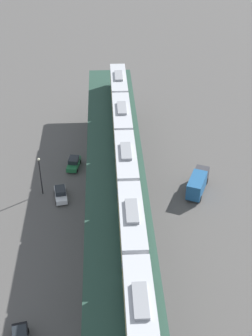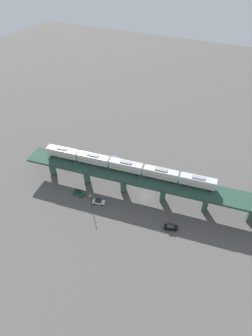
{
  "view_description": "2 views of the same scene",
  "coord_description": "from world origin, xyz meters",
  "px_view_note": "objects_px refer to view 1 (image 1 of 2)",
  "views": [
    {
      "loc": [
        -4.32,
        44.89,
        47.14
      ],
      "look_at": [
        -0.38,
        -8.1,
        10.48
      ],
      "focal_mm": 50.0,
      "sensor_mm": 36.0,
      "label": 1
    },
    {
      "loc": [
        62.89,
        21.72,
        72.94
      ],
      "look_at": [
        -0.38,
        -8.1,
        10.48
      ],
      "focal_mm": 28.0,
      "sensor_mm": 36.0,
      "label": 2
    }
  ],
  "objects_px": {
    "subway_train": "(126,162)",
    "street_car_white": "(61,194)",
    "street_car_green": "(74,163)",
    "street_lamp": "(40,173)",
    "delivery_truck": "(198,183)"
  },
  "relations": [
    {
      "from": "street_car_green",
      "to": "street_lamp",
      "type": "relative_size",
      "value": 0.64
    },
    {
      "from": "street_car_white",
      "to": "street_lamp",
      "type": "height_order",
      "value": "street_lamp"
    },
    {
      "from": "street_car_green",
      "to": "street_car_white",
      "type": "bearing_deg",
      "value": 85.9
    },
    {
      "from": "subway_train",
      "to": "street_car_green",
      "type": "bearing_deg",
      "value": -54.76
    },
    {
      "from": "subway_train",
      "to": "street_car_white",
      "type": "xyz_separation_m",
      "value": [
        11.02,
        -5.74,
        -10.58
      ]
    },
    {
      "from": "subway_train",
      "to": "delivery_truck",
      "type": "height_order",
      "value": "subway_train"
    },
    {
      "from": "street_car_white",
      "to": "subway_train",
      "type": "bearing_deg",
      "value": 152.49
    },
    {
      "from": "street_car_white",
      "to": "delivery_truck",
      "type": "relative_size",
      "value": 0.63
    },
    {
      "from": "subway_train",
      "to": "street_car_white",
      "type": "bearing_deg",
      "value": -27.51
    },
    {
      "from": "street_car_white",
      "to": "delivery_truck",
      "type": "bearing_deg",
      "value": -171.01
    },
    {
      "from": "street_car_green",
      "to": "street_lamp",
      "type": "bearing_deg",
      "value": 63.99
    },
    {
      "from": "street_car_green",
      "to": "delivery_truck",
      "type": "height_order",
      "value": "delivery_truck"
    },
    {
      "from": "delivery_truck",
      "to": "subway_train",
      "type": "bearing_deg",
      "value": 39.77
    },
    {
      "from": "subway_train",
      "to": "delivery_truck",
      "type": "relative_size",
      "value": 8.25
    },
    {
      "from": "delivery_truck",
      "to": "street_lamp",
      "type": "distance_m",
      "value": 25.57
    }
  ]
}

